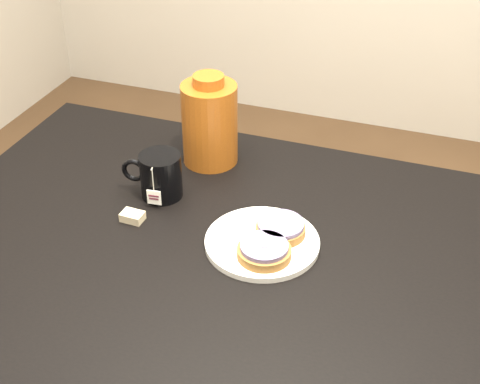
% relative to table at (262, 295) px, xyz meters
% --- Properties ---
extents(table, '(1.40, 0.90, 0.75)m').
position_rel_table_xyz_m(table, '(0.00, 0.00, 0.00)').
color(table, black).
rests_on(table, ground_plane).
extents(plate, '(0.22, 0.22, 0.02)m').
position_rel_table_xyz_m(plate, '(-0.02, 0.05, 0.09)').
color(plate, white).
rests_on(plate, table).
extents(bagel_back, '(0.13, 0.13, 0.03)m').
position_rel_table_xyz_m(bagel_back, '(0.01, 0.08, 0.11)').
color(bagel_back, brown).
rests_on(bagel_back, plate).
extents(bagel_front, '(0.10, 0.10, 0.03)m').
position_rel_table_xyz_m(bagel_front, '(0.00, 0.00, 0.11)').
color(bagel_front, brown).
rests_on(bagel_front, plate).
extents(mug, '(0.14, 0.10, 0.10)m').
position_rel_table_xyz_m(mug, '(-0.27, 0.14, 0.13)').
color(mug, black).
rests_on(mug, table).
extents(teabag_pouch, '(0.05, 0.03, 0.02)m').
position_rel_table_xyz_m(teabag_pouch, '(-0.29, 0.04, 0.09)').
color(teabag_pouch, '#C6B793').
rests_on(teabag_pouch, table).
extents(bagel_package, '(0.16, 0.16, 0.21)m').
position_rel_table_xyz_m(bagel_package, '(-0.23, 0.31, 0.18)').
color(bagel_package, '#6B300E').
rests_on(bagel_package, table).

